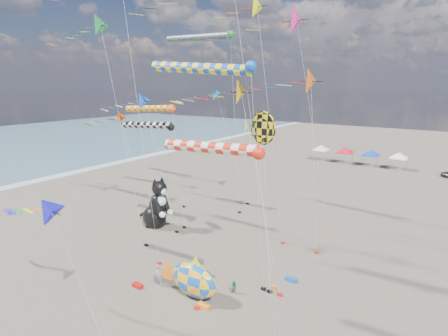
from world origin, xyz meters
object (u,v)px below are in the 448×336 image
at_px(cat_inflatable, 156,202).
at_px(child_blue, 176,275).
at_px(fish_inflatable, 194,280).
at_px(child_green, 234,288).
at_px(person_adult, 158,276).

distance_m(cat_inflatable, child_blue, 12.14).
relative_size(cat_inflatable, fish_inflatable, 1.10).
distance_m(fish_inflatable, child_blue, 2.85).
bearing_deg(cat_inflatable, child_blue, -31.00).
bearing_deg(fish_inflatable, child_green, 42.73).
distance_m(child_green, child_blue, 4.95).
distance_m(fish_inflatable, child_green, 3.23).
height_order(person_adult, child_green, person_adult).
bearing_deg(child_green, child_blue, -166.47).
distance_m(person_adult, child_blue, 1.53).
height_order(person_adult, child_blue, person_adult).
relative_size(child_green, child_blue, 0.95).
height_order(fish_inflatable, person_adult, fish_inflatable).
bearing_deg(person_adult, cat_inflatable, 123.51).
distance_m(cat_inflatable, person_adult, 12.32).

